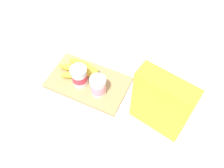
# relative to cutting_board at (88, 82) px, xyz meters

# --- Properties ---
(ground_plane) EXTENTS (2.40, 2.40, 0.00)m
(ground_plane) POSITION_rel_cutting_board_xyz_m (0.00, 0.00, -0.01)
(ground_plane) COLOR silver
(cutting_board) EXTENTS (0.34, 0.20, 0.02)m
(cutting_board) POSITION_rel_cutting_board_xyz_m (0.00, 0.00, 0.00)
(cutting_board) COLOR tan
(cutting_board) RESTS_ON ground_plane
(cereal_box) EXTENTS (0.21, 0.11, 0.28)m
(cereal_box) POSITION_rel_cutting_board_xyz_m (-0.33, 0.05, 0.13)
(cereal_box) COLOR yellow
(cereal_box) RESTS_ON ground_plane
(yogurt_cup_front) EXTENTS (0.07, 0.07, 0.09)m
(yogurt_cup_front) POSITION_rel_cutting_board_xyz_m (-0.07, 0.03, 0.06)
(yogurt_cup_front) COLOR white
(yogurt_cup_front) RESTS_ON cutting_board
(yogurt_cup_back) EXTENTS (0.07, 0.07, 0.10)m
(yogurt_cup_back) POSITION_rel_cutting_board_xyz_m (0.02, 0.02, 0.06)
(yogurt_cup_back) COLOR white
(yogurt_cup_back) RESTS_ON cutting_board
(banana_bunch) EXTENTS (0.19, 0.13, 0.04)m
(banana_bunch) POSITION_rel_cutting_board_xyz_m (0.05, -0.03, 0.03)
(banana_bunch) COLOR yellow
(banana_bunch) RESTS_ON cutting_board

